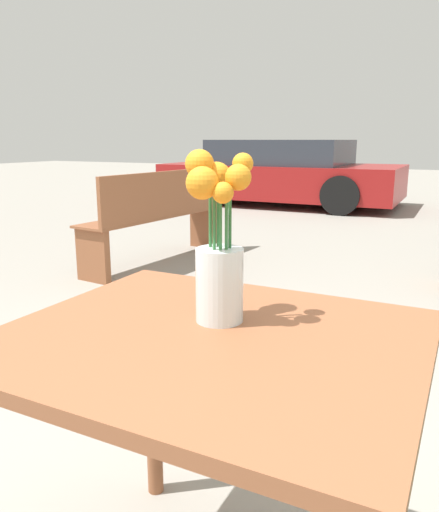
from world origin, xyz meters
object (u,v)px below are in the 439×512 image
(table_front, at_px, (211,383))
(bench_near, at_px, (162,213))
(parked_car, at_px, (281,173))
(flower_vase, at_px, (218,255))

(table_front, bearing_deg, bench_near, 124.58)
(bench_near, distance_m, parked_car, 4.67)
(flower_vase, distance_m, bench_near, 3.52)
(bench_near, bearing_deg, parked_car, 96.12)
(bench_near, xyz_separation_m, parked_car, (-0.50, 4.64, 0.08))
(table_front, height_order, flower_vase, flower_vase)
(flower_vase, relative_size, parked_car, 0.09)
(table_front, distance_m, parked_car, 7.99)
(table_front, xyz_separation_m, flower_vase, (-0.02, 0.08, 0.26))
(table_front, bearing_deg, parked_car, 108.41)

